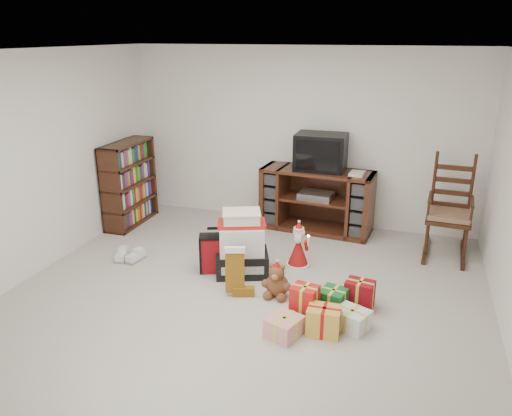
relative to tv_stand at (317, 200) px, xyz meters
The scene contains 13 objects.
room 2.36m from the tv_stand, 98.45° to the right, with size 5.01×5.01×2.51m.
tv_stand is the anchor object (origin of this frame).
bookshelf 2.70m from the tv_stand, 167.90° to the right, with size 0.33×0.99×1.21m.
rocking_chair 1.74m from the tv_stand, ahead, with size 0.58×0.90×1.31m.
gift_pile 1.71m from the tv_stand, 108.57° to the right, with size 0.71×0.62×0.75m.
red_suitcase 1.88m from the tv_stand, 117.10° to the right, with size 0.39×0.29×0.53m.
stocking 2.16m from the tv_stand, 102.00° to the right, with size 0.26×0.11×0.55m, color #0C6D14, non-canonical shape.
teddy_bear 2.02m from the tv_stand, 90.29° to the right, with size 0.25×0.22×0.37m.
santa_figurine 1.26m from the tv_stand, 88.32° to the right, with size 0.28×0.27×0.57m.
mrs_claus_figurine 1.67m from the tv_stand, 106.97° to the right, with size 0.30×0.29×0.62m.
sneaker_pair 2.65m from the tv_stand, 139.28° to the right, with size 0.35×0.30×0.10m.
gift_cluster 2.44m from the tv_stand, 76.01° to the right, with size 0.78×1.09×0.27m.
crt_television 0.69m from the tv_stand, 45.38° to the left, with size 0.68×0.50×0.50m.
Camera 1 is at (1.55, -4.36, 2.65)m, focal length 35.00 mm.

